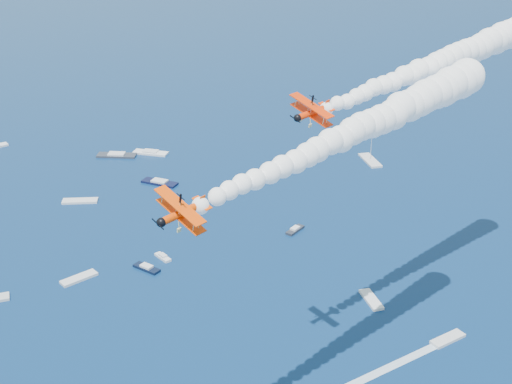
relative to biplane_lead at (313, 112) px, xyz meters
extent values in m
cube|color=silver|center=(35.52, 3.71, -57.27)|extent=(9.09, 5.11, 0.70)
cube|color=black|center=(-24.65, 52.69, -57.27)|extent=(6.79, 7.55, 0.70)
cube|color=white|center=(25.74, 22.74, -57.27)|extent=(2.97, 8.95, 0.70)
cube|color=black|center=(-12.69, 106.61, -57.27)|extent=(12.04, 10.93, 0.70)
cube|color=white|center=(-11.63, 134.51, -57.27)|extent=(13.20, 10.08, 0.70)
cube|color=silver|center=(63.32, 105.00, -57.27)|extent=(4.86, 13.33, 0.70)
cube|color=silver|center=(-42.00, 52.65, -57.27)|extent=(9.91, 6.74, 0.70)
cube|color=#313641|center=(-23.98, 135.48, -57.27)|extent=(14.95, 9.27, 0.70)
cube|color=silver|center=(-39.11, 99.52, -57.27)|extent=(11.48, 5.75, 0.70)
cube|color=#282B35|center=(19.78, 61.99, -57.27)|extent=(6.75, 5.89, 0.70)
cube|color=white|center=(-19.66, 57.12, -57.27)|extent=(3.97, 5.88, 0.70)
cube|color=white|center=(13.15, -2.89, -57.59)|extent=(37.01, 12.67, 0.04)
camera|label=1|loc=(-40.65, -105.30, 37.12)|focal=48.57mm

